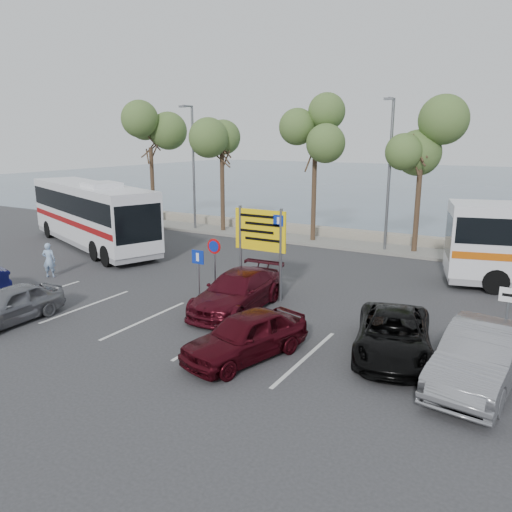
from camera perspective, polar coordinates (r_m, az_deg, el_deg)
The scene contains 22 objects.
ground at distance 17.88m, azimuth -7.47°, elevation -6.95°, with size 120.00×120.00×0.00m, color #2F2E31.
kerb_strip at distance 29.74m, azimuth 9.13°, elevation 1.42°, with size 44.00×2.40×0.15m, color gray.
seawall at distance 31.54m, azimuth 10.47°, elevation 2.47°, with size 48.00×0.80×0.60m, color gray.
sea at distance 74.19m, azimuth 22.23°, elevation 7.71°, with size 140.00×140.00×0.00m, color #425A6A.
tree_far_left at distance 36.50m, azimuth -12.01°, elevation 13.40°, with size 3.20×3.20×7.60m.
tree_left at distance 32.81m, azimuth -3.95°, elevation 13.10°, with size 3.20×3.20×7.20m.
tree_mid at distance 29.67m, azimuth 6.83°, elevation 14.26°, with size 3.20×3.20×8.00m.
tree_right at distance 27.82m, azimuth 18.50°, elevation 12.73°, with size 3.20×3.20×7.40m.
street_lamp_left at distance 33.62m, azimuth -7.25°, elevation 10.64°, with size 0.45×1.15×8.01m.
street_lamp_right at distance 27.76m, azimuth 14.98°, elevation 9.72°, with size 0.45×1.15×8.01m.
direction_sign at distance 19.24m, azimuth 0.49°, elevation 2.17°, with size 2.20×0.12×3.60m.
sign_no_stop at distance 19.60m, azimuth -4.77°, elevation -0.23°, with size 0.60×0.08×2.35m.
sign_parking at distance 18.15m, azimuth -6.60°, elevation -1.74°, with size 0.50×0.07×2.25m.
sign_taxi at distance 15.47m, azimuth 26.72°, elevation -6.03°, with size 0.50×0.07×2.20m.
lane_markings at distance 17.86m, azimuth -12.37°, elevation -7.16°, with size 12.02×4.20×0.01m, color silver, non-canonical shape.
coach_bus_left at distance 30.11m, azimuth -18.29°, elevation 4.35°, with size 12.41×6.90×3.83m.
car_silver_a at distance 18.98m, azimuth -26.34°, elevation -5.03°, with size 1.51×3.74×1.28m, color slate.
car_maroon at distance 18.27m, azimuth -2.17°, elevation -4.07°, with size 1.96×4.82×1.40m, color #490C16.
car_red at distance 14.41m, azimuth -1.19°, elevation -9.06°, with size 1.61×4.00×1.36m, color #3F0911.
suv_black at distance 15.14m, azimuth 15.42°, elevation -8.64°, with size 2.10×4.55×1.27m, color black.
car_silver_b at distance 14.10m, azimuth 24.31°, elevation -10.40°, with size 1.66×4.75×1.57m, color gray.
pedestrian_near at distance 24.34m, azimuth -22.58°, elevation -0.43°, with size 0.57×0.38×1.58m, color #94B1D7.
Camera 1 is at (10.33, -13.20, 6.21)m, focal length 35.00 mm.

